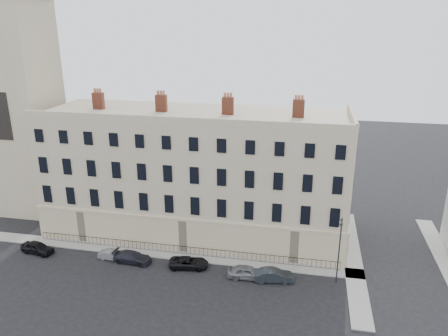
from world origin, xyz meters
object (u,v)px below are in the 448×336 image
(car_a, at_px, (37,248))
(car_d, at_px, (189,263))
(car_b, at_px, (113,255))
(car_c, at_px, (132,257))
(car_e, at_px, (247,272))
(streetlamp, at_px, (339,248))
(car_f, at_px, (273,275))

(car_a, height_order, car_d, car_a)
(car_b, relative_size, car_c, 0.76)
(car_a, bearing_deg, car_e, -81.58)
(streetlamp, bearing_deg, car_e, 175.85)
(car_b, distance_m, car_e, 15.27)
(streetlamp, bearing_deg, car_a, 171.05)
(car_b, distance_m, car_c, 2.41)
(car_b, xyz_separation_m, car_f, (17.97, -0.73, 0.13))
(car_f, distance_m, streetlamp, 7.18)
(car_c, distance_m, car_f, 15.59)
(car_a, xyz_separation_m, car_f, (27.03, -0.36, -0.01))
(car_c, height_order, car_d, car_c)
(car_a, xyz_separation_m, streetlamp, (33.32, 0.57, 3.32))
(car_c, relative_size, car_e, 1.06)
(car_d, height_order, car_e, car_e)
(car_a, height_order, car_e, car_e)
(car_e, bearing_deg, car_d, 80.15)
(car_b, distance_m, streetlamp, 24.51)
(car_d, relative_size, car_e, 1.05)
(streetlamp, bearing_deg, car_b, 170.54)
(car_b, bearing_deg, car_e, -89.49)
(car_a, height_order, car_c, car_a)
(car_e, relative_size, car_f, 1.01)
(car_d, bearing_deg, car_b, 81.96)
(car_b, relative_size, car_f, 0.81)
(car_b, distance_m, car_d, 8.78)
(car_d, xyz_separation_m, car_f, (9.19, -0.77, 0.07))
(car_e, xyz_separation_m, car_f, (2.72, -0.02, -0.03))
(car_c, distance_m, car_d, 6.38)
(car_e, relative_size, streetlamp, 0.56)
(car_d, bearing_deg, car_e, -104.84)
(car_f, height_order, streetlamp, streetlamp)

